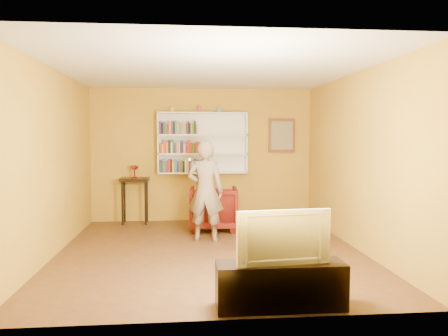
% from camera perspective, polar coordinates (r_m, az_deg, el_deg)
% --- Properties ---
extents(room_shell, '(5.30, 5.80, 2.88)m').
position_cam_1_polar(room_shell, '(6.51, -1.89, -2.11)').
color(room_shell, '#4C3018').
rests_on(room_shell, ground).
extents(bookshelf, '(1.80, 0.29, 1.23)m').
position_cam_1_polar(bookshelf, '(8.88, -2.83, 3.26)').
color(bookshelf, white).
rests_on(bookshelf, room_shell).
extents(books_row_lower, '(0.97, 0.19, 0.27)m').
position_cam_1_polar(books_row_lower, '(8.78, -5.23, 0.21)').
color(books_row_lower, '#51297C').
rests_on(books_row_lower, bookshelf).
extents(books_row_middle, '(0.91, 0.19, 0.27)m').
position_cam_1_polar(books_row_middle, '(8.77, -5.52, 2.68)').
color(books_row_middle, maroon).
rests_on(books_row_middle, bookshelf).
extents(books_row_upper, '(0.76, 0.19, 0.26)m').
position_cam_1_polar(books_row_upper, '(8.77, -5.95, 5.18)').
color(books_row_upper, '#51297C').
rests_on(books_row_upper, bookshelf).
extents(ornament_left, '(0.08, 0.08, 0.10)m').
position_cam_1_polar(ornament_left, '(8.83, -6.77, 7.60)').
color(ornament_left, gold).
rests_on(ornament_left, bookshelf).
extents(ornament_centre, '(0.09, 0.09, 0.12)m').
position_cam_1_polar(ornament_centre, '(8.83, -3.22, 7.67)').
color(ornament_centre, '#993334').
rests_on(ornament_centre, bookshelf).
extents(ornament_right, '(0.08, 0.08, 0.10)m').
position_cam_1_polar(ornament_right, '(8.86, -0.65, 7.61)').
color(ornament_right, slate).
rests_on(ornament_right, bookshelf).
extents(framed_painting, '(0.55, 0.05, 0.70)m').
position_cam_1_polar(framed_painting, '(9.15, 7.56, 4.23)').
color(framed_painting, brown).
rests_on(framed_painting, room_shell).
extents(console_table, '(0.56, 0.43, 0.91)m').
position_cam_1_polar(console_table, '(8.82, -11.59, -2.29)').
color(console_table, black).
rests_on(console_table, ground).
extents(ruby_lustre, '(0.16, 0.16, 0.25)m').
position_cam_1_polar(ruby_lustre, '(8.79, -11.62, -0.09)').
color(ruby_lustre, maroon).
rests_on(ruby_lustre, console_table).
extents(armchair, '(0.91, 0.93, 0.80)m').
position_cam_1_polar(armchair, '(8.11, -1.38, -5.27)').
color(armchair, '#490605').
rests_on(armchair, ground).
extents(person, '(0.68, 0.53, 1.66)m').
position_cam_1_polar(person, '(7.19, -2.44, -3.01)').
color(person, '#756556').
rests_on(person, ground).
extents(game_remote, '(0.04, 0.15, 0.04)m').
position_cam_1_polar(game_remote, '(6.79, -4.54, 1.16)').
color(game_remote, white).
rests_on(game_remote, person).
extents(tv_cabinet, '(1.29, 0.39, 0.46)m').
position_cam_1_polar(tv_cabinet, '(4.56, 7.38, -14.92)').
color(tv_cabinet, black).
rests_on(tv_cabinet, ground).
extents(television, '(0.96, 0.23, 0.55)m').
position_cam_1_polar(television, '(4.43, 7.44, -8.74)').
color(television, black).
rests_on(television, tv_cabinet).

